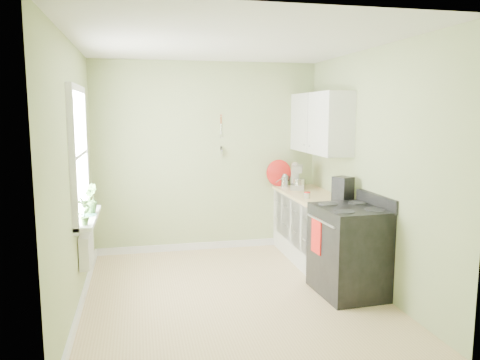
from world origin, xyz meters
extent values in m
cube|color=tan|center=(0.00, 0.00, -0.01)|extent=(3.20, 3.60, 0.02)
cube|color=white|center=(0.00, 0.00, 2.71)|extent=(3.20, 3.60, 0.02)
cube|color=#ACBA7F|center=(0.00, 1.81, 1.35)|extent=(3.20, 0.02, 2.70)
cube|color=#ACBA7F|center=(-1.61, 0.00, 1.35)|extent=(0.02, 3.60, 2.70)
cube|color=#ACBA7F|center=(1.61, 0.00, 1.35)|extent=(0.02, 3.60, 2.70)
cube|color=white|center=(1.30, 1.00, 0.43)|extent=(0.60, 1.60, 0.87)
cube|color=beige|center=(1.29, 1.00, 0.89)|extent=(0.64, 1.60, 0.04)
cube|color=white|center=(1.43, 1.10, 1.85)|extent=(0.35, 1.40, 0.80)
cube|color=white|center=(-1.59, 0.30, 1.55)|extent=(0.02, 1.00, 1.30)
cube|color=white|center=(-1.57, 0.30, 2.24)|extent=(0.06, 1.14, 0.07)
cube|color=white|center=(-1.57, 0.30, 0.86)|extent=(0.06, 1.14, 0.07)
cube|color=white|center=(-1.57, 0.30, 1.55)|extent=(0.04, 1.00, 0.04)
cube|color=white|center=(-1.51, 0.30, 0.88)|extent=(0.18, 1.14, 0.04)
cube|color=white|center=(-1.54, 0.25, 0.55)|extent=(0.12, 0.50, 0.35)
cylinder|color=beige|center=(0.20, 1.78, 1.88)|extent=(0.02, 0.02, 0.10)
cylinder|color=silver|center=(0.20, 1.78, 1.76)|extent=(0.01, 0.01, 0.16)
cylinder|color=silver|center=(0.20, 1.78, 1.42)|extent=(0.01, 0.14, 0.14)
cube|color=black|center=(1.27, -0.23, 0.47)|extent=(0.73, 0.83, 0.94)
cube|color=black|center=(1.27, -0.23, 0.96)|extent=(0.73, 0.83, 0.03)
cube|color=black|center=(1.58, -0.23, 1.03)|extent=(0.11, 0.80, 0.15)
cylinder|color=#B2B2B7|center=(0.92, -0.23, 0.84)|extent=(0.06, 0.65, 0.02)
cube|color=red|center=(0.92, -0.12, 0.65)|extent=(0.03, 0.23, 0.40)
cube|color=#B2B2B7|center=(1.23, 1.38, 0.95)|extent=(0.28, 0.33, 0.08)
cube|color=#B2B2B7|center=(1.23, 1.50, 1.08)|extent=(0.13, 0.11, 0.21)
cube|color=#B2B2B7|center=(1.23, 1.40, 1.20)|extent=(0.23, 0.31, 0.09)
sphere|color=#B2B2B7|center=(1.23, 1.50, 1.23)|extent=(0.11, 0.11, 0.11)
cylinder|color=silver|center=(1.23, 1.32, 1.00)|extent=(0.16, 0.16, 0.13)
cylinder|color=silver|center=(1.11, 1.62, 0.99)|extent=(0.11, 0.11, 0.15)
cone|color=silver|center=(1.11, 1.62, 1.09)|extent=(0.11, 0.11, 0.04)
cylinder|color=silver|center=(1.03, 1.62, 1.01)|extent=(0.11, 0.05, 0.08)
cube|color=black|center=(1.41, 0.30, 1.07)|extent=(0.25, 0.26, 0.32)
cylinder|color=black|center=(1.39, 0.30, 0.97)|extent=(0.10, 0.10, 0.11)
cylinder|color=red|center=(1.05, 1.72, 1.11)|extent=(0.40, 0.12, 0.39)
cylinder|color=#A9A58A|center=(1.11, 0.68, 0.95)|extent=(0.07, 0.07, 0.07)
cylinder|color=red|center=(1.11, 0.68, 0.99)|extent=(0.08, 0.08, 0.01)
imported|color=#426F2F|center=(-1.50, -0.15, 1.04)|extent=(0.17, 0.18, 0.28)
imported|color=#426F2F|center=(-1.50, 0.40, 1.06)|extent=(0.18, 0.20, 0.32)
imported|color=#426F2F|center=(-1.50, 0.46, 1.04)|extent=(0.19, 0.19, 0.28)
camera|label=1|loc=(-0.97, -4.82, 2.00)|focal=35.00mm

